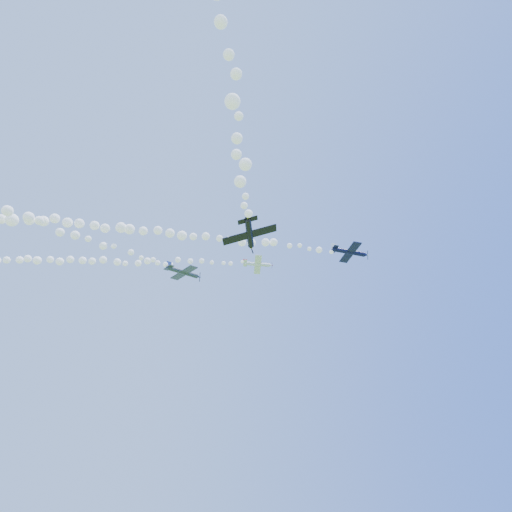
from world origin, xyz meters
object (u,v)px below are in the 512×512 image
object	(u,v)px
plane_navy	(350,252)
plane_grey	(184,272)
plane_black	(249,234)
plane_white	(258,264)

from	to	relation	value
plane_navy	plane_grey	bearing A→B (deg)	165.63
plane_grey	plane_black	world-z (taller)	plane_grey
plane_white	plane_navy	distance (m)	22.33
plane_black	plane_grey	bearing A→B (deg)	31.10
plane_grey	plane_black	bearing A→B (deg)	-100.00
plane_black	plane_white	bearing A→B (deg)	1.36
plane_grey	plane_black	distance (m)	31.18
plane_white	plane_black	world-z (taller)	plane_white
plane_navy	plane_black	size ratio (longest dim) A/B	1.14
plane_grey	plane_black	xyz separation A→B (m)	(3.76, -29.41, -9.64)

